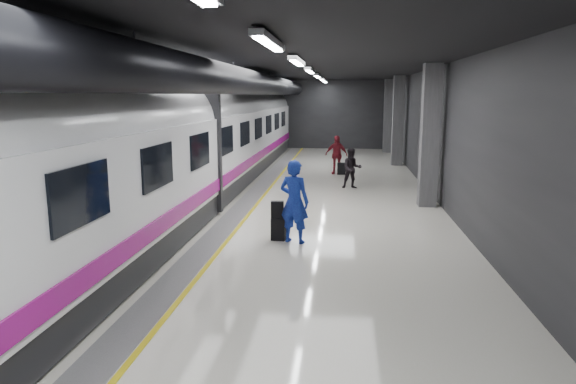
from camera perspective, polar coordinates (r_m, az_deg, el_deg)
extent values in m
plane|color=silver|center=(15.20, -0.94, -2.71)|extent=(40.00, 40.00, 0.00)
cube|color=black|center=(14.82, -1.00, 14.47)|extent=(10.00, 40.00, 0.02)
cube|color=#28282B|center=(34.74, 3.22, 8.58)|extent=(10.00, 0.02, 4.50)
cube|color=#28282B|center=(16.24, -18.84, 5.63)|extent=(0.02, 40.00, 4.50)
cube|color=#28282B|center=(15.05, 18.36, 5.30)|extent=(0.02, 40.00, 4.50)
cube|color=slate|center=(15.42, -5.93, -2.55)|extent=(0.65, 39.80, 0.01)
cube|color=yellow|center=(15.34, -4.47, -2.59)|extent=(0.10, 39.80, 0.01)
cylinder|color=black|center=(15.01, -6.04, 12.26)|extent=(0.80, 38.00, 0.80)
cube|color=silver|center=(8.80, -2.08, 16.40)|extent=(0.22, 2.60, 0.10)
cube|color=silver|center=(13.75, 1.02, 14.35)|extent=(0.22, 2.60, 0.10)
cube|color=silver|center=(18.73, 2.46, 13.37)|extent=(0.22, 2.60, 0.10)
cube|color=silver|center=(23.72, 3.29, 12.79)|extent=(0.22, 2.60, 0.10)
cube|color=silver|center=(28.71, 3.83, 12.42)|extent=(0.22, 2.60, 0.10)
cube|color=silver|center=(32.70, 4.14, 12.20)|extent=(0.22, 2.60, 0.10)
cube|color=#515154|center=(16.93, 15.47, 5.99)|extent=(0.55, 0.55, 4.50)
cube|color=#515154|center=(26.83, 12.11, 7.74)|extent=(0.55, 0.55, 4.50)
cube|color=#515154|center=(32.80, 11.07, 8.27)|extent=(0.55, 0.55, 4.50)
cube|color=black|center=(15.85, -12.69, -1.12)|extent=(2.80, 38.00, 0.60)
cube|color=white|center=(15.63, -12.90, 3.91)|extent=(2.90, 38.00, 2.20)
cylinder|color=white|center=(15.55, -13.04, 7.38)|extent=(2.80, 38.00, 2.80)
cube|color=#920D75|center=(15.33, -7.57, 0.93)|extent=(0.04, 38.00, 0.35)
cube|color=black|center=(15.60, -12.93, 4.82)|extent=(3.05, 0.25, 3.80)
cube|color=black|center=(7.72, -21.99, -0.35)|extent=(0.05, 1.60, 0.85)
cube|color=black|center=(10.42, -14.26, 2.79)|extent=(0.05, 1.60, 0.85)
cube|color=black|center=(13.25, -9.75, 4.59)|extent=(0.05, 1.60, 0.85)
cube|color=black|center=(16.14, -6.83, 5.74)|extent=(0.05, 1.60, 0.85)
cube|color=black|center=(19.07, -4.80, 6.52)|extent=(0.05, 1.60, 0.85)
cube|color=black|center=(22.01, -3.30, 7.10)|extent=(0.05, 1.60, 0.85)
cube|color=black|center=(24.97, -2.15, 7.53)|extent=(0.05, 1.60, 0.85)
cube|color=black|center=(27.94, -1.25, 7.87)|extent=(0.05, 1.60, 0.85)
cube|color=black|center=(30.91, -0.52, 8.15)|extent=(0.05, 1.60, 0.85)
imported|color=#163EAB|center=(12.32, 0.70, -1.07)|extent=(0.86, 0.70, 2.03)
cube|color=black|center=(12.67, -1.07, -4.15)|extent=(0.36, 0.25, 0.56)
cube|color=black|center=(12.58, -1.19, -1.97)|extent=(0.33, 0.20, 0.42)
imported|color=black|center=(19.77, 7.11, 2.62)|extent=(0.82, 0.68, 1.55)
imported|color=maroon|center=(23.39, 5.40, 4.14)|extent=(1.10, 0.67, 1.75)
cube|color=black|center=(23.31, 5.95, 2.61)|extent=(0.38, 0.26, 0.54)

